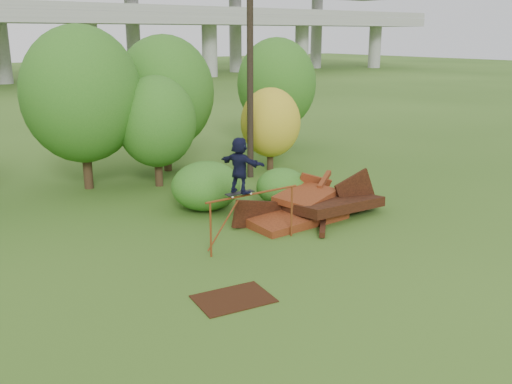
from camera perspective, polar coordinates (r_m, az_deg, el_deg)
ground at (r=16.72m, az=6.43°, el=-6.29°), size 240.00×240.00×0.00m
scrap_pile at (r=19.96m, az=5.49°, el=-1.47°), size 5.70×3.43×1.82m
grind_rail at (r=16.90m, az=-0.29°, el=-1.44°), size 3.26×0.20×1.67m
skateboard at (r=16.51m, az=-1.63°, el=-0.10°), size 0.90×0.28×0.09m
skater at (r=16.30m, az=-1.65°, el=2.71°), size 0.88×1.58×1.62m
flat_plate at (r=14.03m, az=-2.28°, el=-10.61°), size 2.00×1.58×0.03m
tree_1 at (r=23.93m, az=-17.04°, el=9.30°), size 4.73×4.73×6.58m
tree_2 at (r=23.80m, az=-9.93°, el=6.94°), size 3.26×3.26×4.59m
tree_3 at (r=26.39m, az=-9.11°, el=9.78°), size 4.45×4.45×6.18m
tree_4 at (r=26.40m, az=1.46°, el=6.95°), size 2.78×2.78×3.83m
tree_5 at (r=31.38m, az=2.06°, el=10.74°), size 4.28×4.28×6.01m
shrub_left at (r=20.64m, az=-5.03°, el=0.62°), size 2.56×2.36×1.77m
shrub_right at (r=21.28m, az=2.55°, el=0.56°), size 1.94×1.78×1.37m
utility_pole at (r=24.72m, az=-0.60°, el=14.19°), size 1.40×0.28×11.03m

